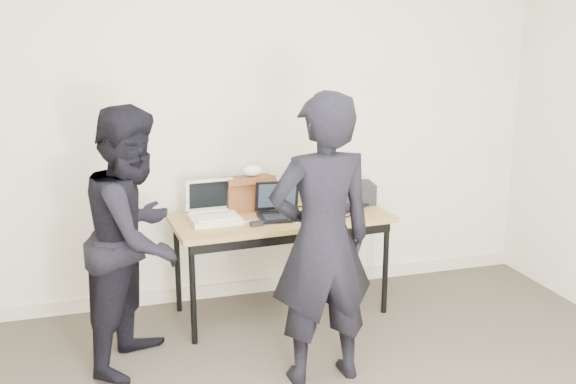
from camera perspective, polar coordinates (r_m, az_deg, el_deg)
name	(u,v)px	position (r m, az deg, el deg)	size (l,w,h in m)	color
room	(378,192)	(2.59, 7.99, 0.03)	(4.60, 4.60, 2.80)	#403A31
desk	(282,224)	(4.47, -0.57, -2.90)	(1.54, 0.74, 0.72)	olive
laptop_beige	(213,213)	(4.37, -6.64, -1.86)	(0.34, 0.34, 0.26)	beige
laptop_center	(280,209)	(4.43, -0.75, -1.53)	(0.33, 0.32, 0.24)	black
laptop_right	(336,199)	(4.70, 4.33, -0.59)	(0.46, 0.45, 0.25)	black
leather_satchel	(249,193)	(4.59, -3.52, -0.06)	(0.38, 0.23, 0.25)	#5C3318
tissue	(252,171)	(4.56, -3.20, 1.89)	(0.13, 0.10, 0.08)	white
equipment_box	(356,193)	(4.81, 6.03, -0.07)	(0.26, 0.22, 0.15)	black
power_brick	(256,224)	(4.24, -2.82, -2.83)	(0.08, 0.05, 0.03)	black
cables	(288,216)	(4.45, -0.02, -2.11)	(1.14, 0.41, 0.01)	silver
person_typist	(322,241)	(3.58, 3.03, -4.40)	(0.61, 0.40, 1.67)	black
person_observer	(136,238)	(3.89, -13.38, -3.99)	(0.76, 0.60, 1.57)	black
baseboard	(253,286)	(5.02, -3.17, -8.37)	(4.50, 0.03, 0.10)	#BFB69E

